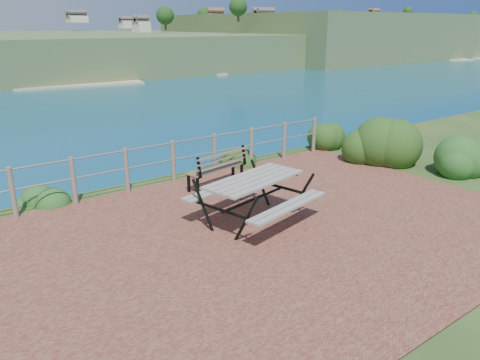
{
  "coord_description": "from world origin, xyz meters",
  "views": [
    {
      "loc": [
        -5.02,
        -5.85,
        3.53
      ],
      "look_at": [
        0.02,
        0.81,
        0.75
      ],
      "focal_mm": 35.0,
      "sensor_mm": 36.0,
      "label": 1
    }
  ],
  "objects": [
    {
      "name": "park_bench",
      "position": [
        0.66,
        2.56,
        0.57
      ],
      "size": [
        1.57,
        0.64,
        0.86
      ],
      "rotation": [
        0.0,
        0.0,
        0.18
      ],
      "color": "brown",
      "rests_on": "ground"
    },
    {
      "name": "shrub_lip_west",
      "position": [
        -2.88,
        3.89,
        0.0
      ],
      "size": [
        0.78,
        0.78,
        0.53
      ],
      "primitive_type": "ellipsoid",
      "color": "#20541F",
      "rests_on": "ground"
    },
    {
      "name": "shrub_right_back",
      "position": [
        5.87,
        -0.44,
        0.0
      ],
      "size": [
        1.15,
        1.15,
        1.64
      ],
      "primitive_type": "ellipsoid",
      "color": "#20541F",
      "rests_on": "ground"
    },
    {
      "name": "picnic_table",
      "position": [
        0.08,
        0.47,
        0.54
      ],
      "size": [
        2.12,
        1.7,
        0.84
      ],
      "rotation": [
        0.0,
        0.0,
        0.21
      ],
      "color": "gray",
      "rests_on": "ground"
    },
    {
      "name": "safety_railing",
      "position": [
        0.0,
        3.35,
        0.57
      ],
      "size": [
        9.4,
        0.1,
        1.0
      ],
      "color": "#6B5B4C",
      "rests_on": "ground"
    },
    {
      "name": "shrub_right_edge",
      "position": [
        5.3,
        3.34,
        0.0
      ],
      "size": [
        1.04,
        1.04,
        1.49
      ],
      "primitive_type": "ellipsoid",
      "color": "#173E13",
      "rests_on": "ground"
    },
    {
      "name": "ground",
      "position": [
        0.0,
        0.0,
        0.0
      ],
      "size": [
        10.0,
        7.0,
        0.12
      ],
      "primitive_type": "cube",
      "color": "brown",
      "rests_on": "ground"
    },
    {
      "name": "shrub_right_front",
      "position": [
        5.41,
        1.7,
        0.0
      ],
      "size": [
        1.59,
        1.59,
        2.26
      ],
      "primitive_type": "ellipsoid",
      "color": "#173E13",
      "rests_on": "ground"
    },
    {
      "name": "distant_bay",
      "position": [
        173.07,
        202.61,
        -1.52
      ],
      "size": [
        290.0,
        232.36,
        24.0
      ],
      "color": "#3B582C",
      "rests_on": "ground"
    },
    {
      "name": "shrub_lip_east",
      "position": [
        2.23,
        3.8,
        0.0
      ],
      "size": [
        0.87,
        0.87,
        0.65
      ],
      "primitive_type": "ellipsoid",
      "color": "#173E13",
      "rests_on": "ground"
    }
  ]
}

